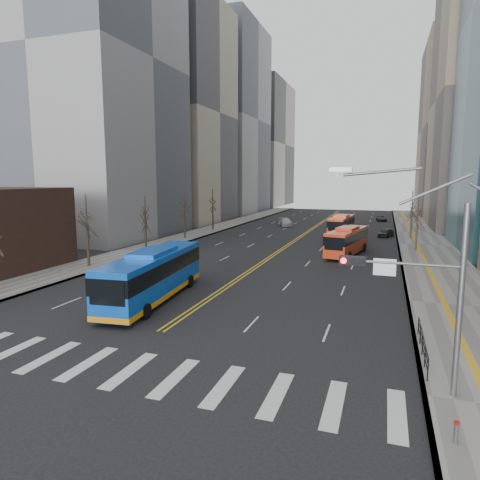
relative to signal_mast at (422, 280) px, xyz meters
The scene contains 16 objects.
ground 14.73m from the signal_mast, behind, with size 220.00×220.00×0.00m, color black.
sidewalk_right 43.43m from the signal_mast, 85.04° to the left, with size 7.00×130.00×0.15m, color slate.
sidewalk_left 52.80m from the signal_mast, 125.14° to the left, with size 5.00×130.00×0.15m, color slate.
crosswalk 14.73m from the signal_mast, behind, with size 26.70×4.00×0.01m.
centerline 54.98m from the signal_mast, 104.56° to the left, with size 0.55×100.00×0.01m.
office_towers 70.52m from the signal_mast, 101.59° to the left, with size 83.00×134.00×58.00m.
signal_mast is the anchor object (origin of this frame).
pedestrian_railing 5.71m from the signal_mast, 82.40° to the left, with size 0.06×6.06×1.02m.
street_trees 38.71m from the signal_mast, 122.76° to the left, with size 35.20×47.20×7.60m.
blue_bus 19.82m from the signal_mast, 153.37° to the left, with size 4.07×13.24×3.77m.
red_bus_near 33.24m from the signal_mast, 99.74° to the left, with size 4.32×10.74×3.34m.
red_bus_far 50.52m from the signal_mast, 99.05° to the left, with size 3.29×10.59×3.33m.
car_white 26.93m from the signal_mast, 150.59° to the left, with size 1.43×4.11×1.35m, color silver.
car_dark_mid 50.94m from the signal_mast, 91.43° to the left, with size 1.56×3.88×1.32m, color black.
car_silver 63.87m from the signal_mast, 107.66° to the left, with size 2.02×4.98×1.44m, color #AAA9AF.
car_dark_far 76.47m from the signal_mast, 91.66° to the left, with size 1.88×4.08×1.13m, color black.
Camera 1 is at (12.21, -16.32, 8.93)m, focal length 32.00 mm.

